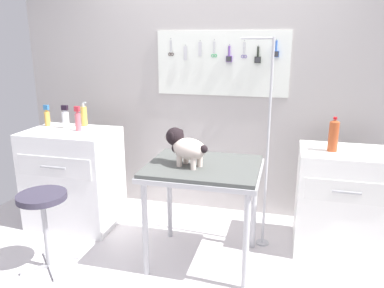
{
  "coord_description": "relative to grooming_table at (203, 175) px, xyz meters",
  "views": [
    {
      "loc": [
        0.69,
        -2.29,
        1.69
      ],
      "look_at": [
        0.04,
        0.24,
        0.97
      ],
      "focal_mm": 34.9,
      "sensor_mm": 36.0,
      "label": 1
    }
  ],
  "objects": [
    {
      "name": "ground",
      "position": [
        -0.11,
        -0.28,
        -0.74
      ],
      "size": [
        4.4,
        4.0,
        0.04
      ],
      "primitive_type": "cube",
      "color": "silver"
    },
    {
      "name": "rear_wall_panel",
      "position": [
        -0.11,
        1.0,
        0.44
      ],
      "size": [
        4.0,
        0.11,
        2.3
      ],
      "color": "#B0AAA8",
      "rests_on": "ground"
    },
    {
      "name": "grooming_table",
      "position": [
        0.0,
        0.0,
        0.0
      ],
      "size": [
        0.85,
        0.7,
        0.8
      ],
      "color": "#B7B7BC",
      "rests_on": "ground"
    },
    {
      "name": "grooming_arm",
      "position": [
        0.44,
        0.37,
        0.09
      ],
      "size": [
        0.3,
        0.11,
        1.72
      ],
      "color": "#B7B7BC",
      "rests_on": "ground"
    },
    {
      "name": "dog",
      "position": [
        -0.13,
        -0.05,
        0.23
      ],
      "size": [
        0.37,
        0.26,
        0.27
      ],
      "color": "silver",
      "rests_on": "grooming_table"
    },
    {
      "name": "counter_left",
      "position": [
        -1.32,
        0.33,
        -0.26
      ],
      "size": [
        0.8,
        0.58,
        0.91
      ],
      "color": "white",
      "rests_on": "ground"
    },
    {
      "name": "cabinet_right",
      "position": [
        1.04,
        0.44,
        -0.29
      ],
      "size": [
        0.68,
        0.54,
        0.86
      ],
      "color": "white",
      "rests_on": "ground"
    },
    {
      "name": "stool",
      "position": [
        -1.13,
        -0.4,
        -0.21
      ],
      "size": [
        0.36,
        0.36,
        0.61
      ],
      "color": "#9E9EA3",
      "rests_on": "ground"
    },
    {
      "name": "shampoo_bottle",
      "position": [
        -1.63,
        0.46,
        0.28
      ],
      "size": [
        0.05,
        0.05,
        0.2
      ],
      "color": "gold",
      "rests_on": "counter_left"
    },
    {
      "name": "pump_bottle_white",
      "position": [
        -1.29,
        0.54,
        0.29
      ],
      "size": [
        0.06,
        0.06,
        0.23
      ],
      "color": "gold",
      "rests_on": "counter_left"
    },
    {
      "name": "conditioner_bottle",
      "position": [
        -1.41,
        0.42,
        0.28
      ],
      "size": [
        0.06,
        0.06,
        0.21
      ],
      "color": "white",
      "rests_on": "counter_left"
    },
    {
      "name": "spray_bottle_short",
      "position": [
        -1.24,
        0.35,
        0.29
      ],
      "size": [
        0.05,
        0.05,
        0.22
      ],
      "color": "#CC5F6A",
      "rests_on": "counter_left"
    },
    {
      "name": "soda_bottle",
      "position": [
        0.94,
        0.41,
        0.27
      ],
      "size": [
        0.08,
        0.08,
        0.27
      ],
      "color": "#B14A24",
      "rests_on": "cabinet_right"
    }
  ]
}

